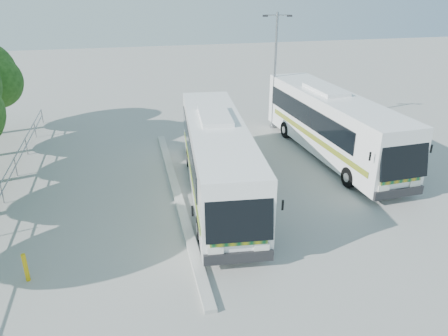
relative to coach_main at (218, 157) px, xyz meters
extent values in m
plane|color=gray|center=(0.40, -1.81, -1.84)|extent=(100.00, 100.00, 0.00)
cube|color=#B2B2AD|center=(-1.90, 0.19, -1.77)|extent=(0.40, 16.00, 0.15)
cylinder|color=gray|center=(-9.60, 2.19, -0.89)|extent=(0.06, 22.00, 0.06)
cylinder|color=gray|center=(-9.60, 2.19, -1.29)|extent=(0.06, 22.00, 0.06)
cylinder|color=gray|center=(-9.60, 12.19, -1.34)|extent=(0.06, 0.06, 1.00)
cube|color=white|center=(0.00, 0.03, 0.01)|extent=(3.56, 12.06, 3.02)
cube|color=black|center=(-0.55, -5.91, 0.38)|extent=(2.31, 0.66, 1.92)
cube|color=black|center=(-1.19, 0.74, 0.38)|extent=(0.92, 9.47, 1.09)
cube|color=black|center=(1.31, 0.51, 0.38)|extent=(0.92, 9.47, 1.09)
cube|color=#0D5C2A|center=(-1.28, -0.15, -0.56)|extent=(0.98, 10.26, 0.28)
cylinder|color=black|center=(-1.47, -3.71, -1.35)|extent=(0.39, 1.01, 0.99)
cylinder|color=black|center=(0.76, -3.92, -1.35)|extent=(0.39, 1.01, 0.99)
cylinder|color=black|center=(-0.80, 3.49, -1.35)|extent=(0.39, 1.01, 0.99)
cylinder|color=black|center=(1.43, 3.28, -1.35)|extent=(0.39, 1.01, 0.99)
cube|color=white|center=(7.20, 3.29, 0.06)|extent=(3.31, 12.33, 3.10)
cube|color=black|center=(7.59, -2.83, 0.44)|extent=(2.36, 0.61, 1.97)
cube|color=black|center=(5.87, 3.81, 0.44)|extent=(0.67, 9.74, 1.12)
cube|color=black|center=(8.45, 3.98, 0.44)|extent=(0.67, 9.74, 1.12)
cube|color=#0D5D2E|center=(5.92, 2.90, -0.52)|extent=(0.70, 10.55, 0.28)
cylinder|color=black|center=(6.30, -0.74, -1.34)|extent=(0.37, 1.03, 1.02)
cylinder|color=black|center=(8.60, -0.60, -1.34)|extent=(0.37, 1.03, 1.02)
cylinder|color=black|center=(5.83, 6.66, -1.34)|extent=(0.37, 1.03, 1.02)
cylinder|color=black|center=(8.12, 6.81, -1.34)|extent=(0.37, 1.03, 1.02)
cylinder|color=gray|center=(5.62, 8.66, 1.85)|extent=(0.18, 0.18, 7.39)
cylinder|color=gray|center=(5.62, 8.66, 5.36)|extent=(1.45, 0.42, 0.07)
cube|color=black|center=(4.90, 8.84, 5.31)|extent=(0.35, 0.24, 0.11)
cube|color=black|center=(6.34, 8.49, 5.31)|extent=(0.35, 0.24, 0.11)
cylinder|color=gold|center=(-7.56, -4.87, -1.32)|extent=(0.17, 0.17, 1.04)
camera|label=1|loc=(-3.81, -17.93, 7.52)|focal=35.00mm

